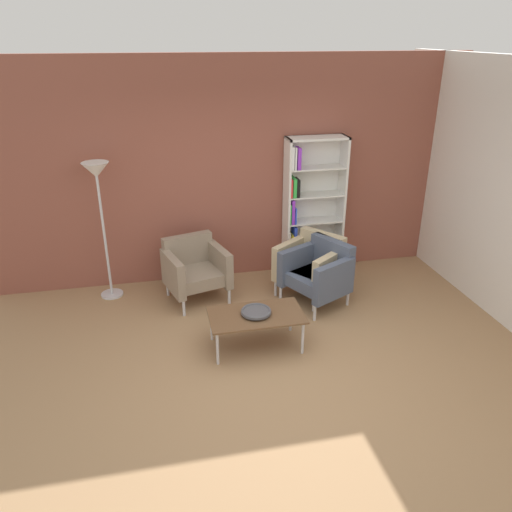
{
  "coord_description": "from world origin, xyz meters",
  "views": [
    {
      "loc": [
        -1.07,
        -3.91,
        3.12
      ],
      "look_at": [
        -0.04,
        0.84,
        0.95
      ],
      "focal_mm": 35.29,
      "sensor_mm": 36.0,
      "label": 1
    }
  ],
  "objects_px": {
    "decorative_bowl": "(256,311)",
    "armchair_corner_red": "(319,272)",
    "bookshelf_tall": "(308,209)",
    "coffee_table_low": "(256,317)",
    "armchair_by_bookshelf": "(312,264)",
    "floor_lamp_torchiere": "(98,187)",
    "armchair_spare_guest": "(195,268)"
  },
  "relations": [
    {
      "from": "armchair_spare_guest",
      "to": "armchair_corner_red",
      "type": "relative_size",
      "value": 0.93
    },
    {
      "from": "decorative_bowl",
      "to": "armchair_spare_guest",
      "type": "xyz_separation_m",
      "value": [
        -0.52,
        1.24,
        -0.02
      ]
    },
    {
      "from": "armchair_spare_guest",
      "to": "floor_lamp_torchiere",
      "type": "distance_m",
      "value": 1.51
    },
    {
      "from": "bookshelf_tall",
      "to": "armchair_by_bookshelf",
      "type": "relative_size",
      "value": 2.01
    },
    {
      "from": "armchair_corner_red",
      "to": "armchair_by_bookshelf",
      "type": "relative_size",
      "value": 0.97
    },
    {
      "from": "decorative_bowl",
      "to": "armchair_by_bookshelf",
      "type": "distance_m",
      "value": 1.41
    },
    {
      "from": "coffee_table_low",
      "to": "armchair_spare_guest",
      "type": "relative_size",
      "value": 1.16
    },
    {
      "from": "decorative_bowl",
      "to": "armchair_corner_red",
      "type": "height_order",
      "value": "armchair_corner_red"
    },
    {
      "from": "bookshelf_tall",
      "to": "coffee_table_low",
      "type": "xyz_separation_m",
      "value": [
        -1.09,
        -1.68,
        -0.57
      ]
    },
    {
      "from": "bookshelf_tall",
      "to": "coffee_table_low",
      "type": "height_order",
      "value": "bookshelf_tall"
    },
    {
      "from": "bookshelf_tall",
      "to": "armchair_spare_guest",
      "type": "distance_m",
      "value": 1.74
    },
    {
      "from": "decorative_bowl",
      "to": "armchair_corner_red",
      "type": "xyz_separation_m",
      "value": [
        0.97,
        0.81,
        -0.02
      ]
    },
    {
      "from": "decorative_bowl",
      "to": "armchair_by_bookshelf",
      "type": "xyz_separation_m",
      "value": [
        0.95,
        1.04,
        -0.02
      ]
    },
    {
      "from": "decorative_bowl",
      "to": "armchair_spare_guest",
      "type": "relative_size",
      "value": 0.37
    },
    {
      "from": "coffee_table_low",
      "to": "decorative_bowl",
      "type": "distance_m",
      "value": 0.07
    },
    {
      "from": "decorative_bowl",
      "to": "armchair_corner_red",
      "type": "distance_m",
      "value": 1.26
    },
    {
      "from": "bookshelf_tall",
      "to": "armchair_by_bookshelf",
      "type": "bearing_deg",
      "value": -101.68
    },
    {
      "from": "armchair_by_bookshelf",
      "to": "armchair_corner_red",
      "type": "bearing_deg",
      "value": -32.91
    },
    {
      "from": "armchair_by_bookshelf",
      "to": "bookshelf_tall",
      "type": "bearing_deg",
      "value": 131.85
    },
    {
      "from": "armchair_corner_red",
      "to": "floor_lamp_torchiere",
      "type": "xyz_separation_m",
      "value": [
        -2.55,
        0.73,
        1.03
      ]
    },
    {
      "from": "armchair_spare_guest",
      "to": "armchair_corner_red",
      "type": "distance_m",
      "value": 1.55
    },
    {
      "from": "armchair_spare_guest",
      "to": "armchair_by_bookshelf",
      "type": "xyz_separation_m",
      "value": [
        1.47,
        -0.2,
        0.0
      ]
    },
    {
      "from": "coffee_table_low",
      "to": "armchair_by_bookshelf",
      "type": "xyz_separation_m",
      "value": [
        0.95,
        1.04,
        0.05
      ]
    },
    {
      "from": "decorative_bowl",
      "to": "armchair_corner_red",
      "type": "bearing_deg",
      "value": 39.79
    },
    {
      "from": "bookshelf_tall",
      "to": "coffee_table_low",
      "type": "bearing_deg",
      "value": -122.88
    },
    {
      "from": "coffee_table_low",
      "to": "decorative_bowl",
      "type": "xyz_separation_m",
      "value": [
        0.0,
        0.0,
        0.07
      ]
    },
    {
      "from": "coffee_table_low",
      "to": "decorative_bowl",
      "type": "height_order",
      "value": "decorative_bowl"
    },
    {
      "from": "bookshelf_tall",
      "to": "floor_lamp_torchiere",
      "type": "relative_size",
      "value": 1.09
    },
    {
      "from": "coffee_table_low",
      "to": "floor_lamp_torchiere",
      "type": "distance_m",
      "value": 2.45
    },
    {
      "from": "armchair_spare_guest",
      "to": "floor_lamp_torchiere",
      "type": "relative_size",
      "value": 0.5
    },
    {
      "from": "decorative_bowl",
      "to": "floor_lamp_torchiere",
      "type": "bearing_deg",
      "value": 135.86
    },
    {
      "from": "armchair_by_bookshelf",
      "to": "floor_lamp_torchiere",
      "type": "relative_size",
      "value": 0.54
    }
  ]
}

